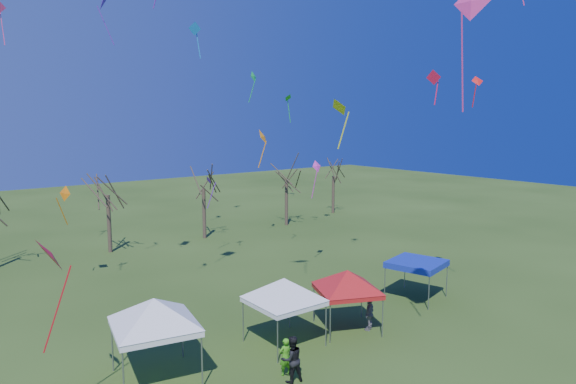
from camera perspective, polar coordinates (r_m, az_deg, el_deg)
name	(u,v)px	position (r m, az deg, el deg)	size (l,w,h in m)	color
ground	(343,350)	(25.05, 6.18, -17.02)	(140.00, 140.00, 0.00)	#294315
tree_2	(107,174)	(42.95, -19.50, 1.85)	(3.71, 3.71, 8.18)	#3D2D21
tree_3	(203,171)	(46.03, -9.41, 2.33)	(3.59, 3.59, 7.91)	#3D2D21
tree_4	(286,165)	(51.11, -0.18, 2.98)	(3.58, 3.58, 7.89)	#3D2D21
tree_5	(334,163)	(58.13, 5.09, 3.24)	(3.39, 3.39, 7.46)	#3D2D21
tent_white_west	(154,304)	(21.84, -14.69, -11.93)	(4.45, 4.45, 4.00)	gray
tent_white_mid	(284,283)	(24.39, -0.44, -10.04)	(4.25, 4.25, 3.74)	gray
tent_red	(347,274)	(26.22, 6.63, -9.06)	(3.82, 3.82, 3.60)	gray
tent_blue	(417,264)	(31.62, 14.11, -7.76)	(3.54, 3.54, 2.29)	gray
person_green	(285,356)	(22.46, -0.29, -17.81)	(0.58, 0.38, 1.60)	#41A71A
person_dark	(292,359)	(21.88, 0.41, -18.07)	(0.94, 0.73, 1.93)	black
person_grey	(370,314)	(26.97, 9.05, -13.22)	(1.00, 0.42, 1.71)	slate
kite_12	(288,98)	(46.30, -0.01, 10.35)	(0.94, 0.76, 2.54)	green
kite_19	(254,77)	(40.85, -3.84, 12.62)	(0.95, 0.80, 2.45)	green
kite_27	(340,107)	(23.80, 5.77, 9.33)	(0.74, 1.02, 2.32)	#C7DB17
kite_9	(477,82)	(30.94, 20.29, 11.43)	(0.85, 0.76, 1.77)	red
kite_13	(64,194)	(35.07, -23.60, -0.22)	(0.80, 1.03, 2.61)	orange
kite_14	(50,255)	(19.61, -24.89, -6.37)	(1.08, 1.52, 3.92)	red
kite_5	(472,3)	(19.77, 19.74, 19.16)	(0.62, 1.39, 4.42)	#E83387
kite_1	(263,137)	(24.66, -2.75, 6.08)	(0.92, 0.85, 1.86)	orange
kite_17	(317,167)	(35.14, 3.21, 2.77)	(0.89, 0.52, 2.64)	#F837C5
kite_25	(434,78)	(28.14, 15.91, 12.09)	(0.46, 0.85, 1.83)	red
kite_24	(195,29)	(32.84, -10.32, 17.34)	(0.83, 0.49, 2.18)	blue
kite_22	(209,181)	(39.80, -8.74, 1.16)	(0.78, 0.78, 2.47)	#6B1AB7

